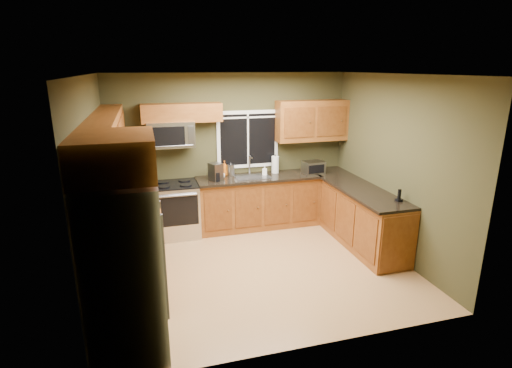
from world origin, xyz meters
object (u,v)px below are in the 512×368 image
coffee_maker (216,173)px  microwave (171,134)px  refrigerator (125,268)px  kettle (231,170)px  paper_towel_roll (275,165)px  soap_bottle_a (225,168)px  soap_bottle_b (265,170)px  soap_bottle_c (221,174)px  range (176,209)px  cordless_phone (399,198)px  toaster_oven (313,167)px

coffee_maker → microwave: bearing=164.9°
refrigerator → coffee_maker: refrigerator is taller
kettle → paper_towel_roll: paper_towel_roll is taller
soap_bottle_a → soap_bottle_b: 0.71m
paper_towel_roll → soap_bottle_b: bearing=-154.7°
kettle → soap_bottle_b: 0.60m
coffee_maker → soap_bottle_a: 0.35m
soap_bottle_c → soap_bottle_a: bearing=62.5°
kettle → soap_bottle_a: size_ratio=0.93×
paper_towel_roll → refrigerator: bearing=-130.5°
range → microwave: microwave is taller
range → paper_towel_roll: (1.82, 0.17, 0.62)m
refrigerator → coffee_maker: (1.38, 2.72, 0.18)m
refrigerator → soap_bottle_b: (2.28, 2.83, 0.13)m
kettle → soap_bottle_c: kettle is taller
range → cordless_phone: (3.03, -1.82, 0.53)m
refrigerator → range: 2.89m
paper_towel_roll → soap_bottle_a: size_ratio=1.28×
range → soap_bottle_c: 0.98m
soap_bottle_b → refrigerator: bearing=-128.8°
toaster_oven → soap_bottle_b: (-0.88, 0.12, -0.03)m
coffee_maker → soap_bottle_a: bearing=53.9°
coffee_maker → cordless_phone: 2.93m
paper_towel_roll → soap_bottle_b: paper_towel_roll is taller
coffee_maker → soap_bottle_b: bearing=7.2°
kettle → soap_bottle_a: soap_bottle_a is taller
toaster_oven → paper_towel_roll: (-0.65, 0.23, 0.04)m
range → coffee_maker: (0.69, -0.05, 0.61)m
range → soap_bottle_a: soap_bottle_a is taller
kettle → soap_bottle_b: (0.59, -0.12, -0.03)m
coffee_maker → kettle: bearing=37.2°
microwave → toaster_oven: (2.47, -0.20, -0.68)m
range → microwave: bearing=90.0°
soap_bottle_b → toaster_oven: bearing=-8.1°
coffee_maker → soap_bottle_b: 0.90m
toaster_oven → kettle: 1.49m
range → coffee_maker: size_ratio=3.15×
coffee_maker → soap_bottle_c: 0.15m
soap_bottle_b → soap_bottle_c: 0.79m
microwave → soap_bottle_a: 1.12m
refrigerator → paper_towel_roll: (2.51, 2.94, 0.19)m
microwave → refrigerator: bearing=-103.3°
coffee_maker → soap_bottle_a: coffee_maker is taller
kettle → soap_bottle_c: 0.25m
cordless_phone → paper_towel_roll: bearing=121.2°
refrigerator → range: (0.69, 2.77, -0.43)m
toaster_oven → coffee_maker: 1.77m
microwave → soap_bottle_c: bearing=-7.0°
range → paper_towel_roll: 1.93m
soap_bottle_b → cordless_phone: size_ratio=0.95×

